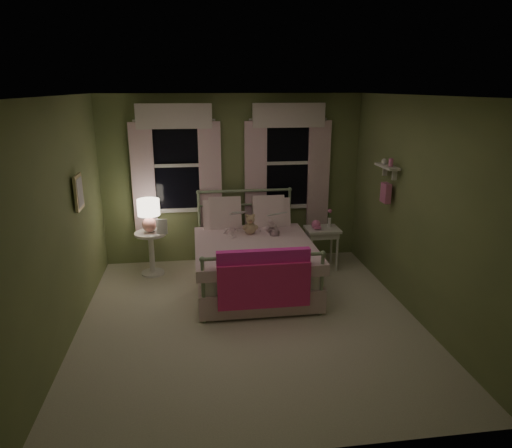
{
  "coord_description": "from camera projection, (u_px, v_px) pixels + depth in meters",
  "views": [
    {
      "loc": [
        -0.59,
        -4.88,
        2.69
      ],
      "look_at": [
        0.17,
        0.67,
        1.0
      ],
      "focal_mm": 32.0,
      "sensor_mm": 36.0,
      "label": 1
    }
  ],
  "objects": [
    {
      "name": "nightstand_right",
      "position": [
        322.0,
        234.0,
        6.89
      ],
      "size": [
        0.5,
        0.4,
        0.64
      ],
      "color": "white",
      "rests_on": "ground"
    },
    {
      "name": "framed_picture",
      "position": [
        79.0,
        192.0,
        5.36
      ],
      "size": [
        0.03,
        0.32,
        0.42
      ],
      "color": "beige",
      "rests_on": "room_shell"
    },
    {
      "name": "teddy_bear",
      "position": [
        250.0,
        226.0,
        6.49
      ],
      "size": [
        0.23,
        0.18,
        0.31
      ],
      "color": "tan",
      "rests_on": "bed"
    },
    {
      "name": "wall_shelf",
      "position": [
        387.0,
        180.0,
        5.95
      ],
      "size": [
        0.15,
        0.5,
        0.6
      ],
      "color": "white",
      "rests_on": "room_shell"
    },
    {
      "name": "window_left",
      "position": [
        176.0,
        161.0,
        6.82
      ],
      "size": [
        1.34,
        0.13,
        1.96
      ],
      "color": "black",
      "rests_on": "room_shell"
    },
    {
      "name": "pink_toy",
      "position": [
        316.0,
        225.0,
        6.82
      ],
      "size": [
        0.14,
        0.19,
        0.14
      ],
      "color": "pink",
      "rests_on": "nightstand_right"
    },
    {
      "name": "bud_vase",
      "position": [
        330.0,
        218.0,
        6.88
      ],
      "size": [
        0.06,
        0.06,
        0.28
      ],
      "color": "white",
      "rests_on": "nightstand_right"
    },
    {
      "name": "book_right",
      "position": [
        271.0,
        218.0,
        6.4
      ],
      "size": [
        0.22,
        0.17,
        0.26
      ],
      "primitive_type": "imported",
      "rotation": [
        1.22,
        0.0,
        0.31
      ],
      "color": "beige",
      "rests_on": "child_right"
    },
    {
      "name": "nightstand_left",
      "position": [
        151.0,
        247.0,
        6.72
      ],
      "size": [
        0.46,
        0.46,
        0.65
      ],
      "color": "white",
      "rests_on": "ground"
    },
    {
      "name": "table_lamp",
      "position": [
        149.0,
        212.0,
        6.57
      ],
      "size": [
        0.32,
        0.32,
        0.48
      ],
      "color": "pink",
      "rests_on": "nightstand_left"
    },
    {
      "name": "book_left",
      "position": [
        231.0,
        217.0,
        6.32
      ],
      "size": [
        0.21,
        0.14,
        0.26
      ],
      "primitive_type": "imported",
      "rotation": [
        1.22,
        0.0,
        0.11
      ],
      "color": "beige",
      "rests_on": "child_left"
    },
    {
      "name": "window_right",
      "position": [
        288.0,
        159.0,
        7.05
      ],
      "size": [
        1.34,
        0.13,
        1.96
      ],
      "color": "black",
      "rests_on": "room_shell"
    },
    {
      "name": "bed",
      "position": [
        253.0,
        259.0,
        6.36
      ],
      "size": [
        1.58,
        2.04,
        1.18
      ],
      "color": "white",
      "rests_on": "ground"
    },
    {
      "name": "book_nightstand",
      "position": [
        157.0,
        233.0,
        6.59
      ],
      "size": [
        0.21,
        0.26,
        0.02
      ],
      "primitive_type": "imported",
      "rotation": [
        0.0,
        0.0,
        -0.23
      ],
      "color": "beige",
      "rests_on": "nightstand_left"
    },
    {
      "name": "child_right",
      "position": [
        268.0,
        214.0,
        6.64
      ],
      "size": [
        0.36,
        0.3,
        0.67
      ],
      "primitive_type": "imported",
      "rotation": [
        0.0,
        0.0,
        3.3
      ],
      "color": "#F7D1DD",
      "rests_on": "bed"
    },
    {
      "name": "room_shell",
      "position": [
        249.0,
        216.0,
        5.1
      ],
      "size": [
        4.2,
        4.2,
        4.2
      ],
      "color": "white",
      "rests_on": "ground"
    },
    {
      "name": "pink_throw",
      "position": [
        264.0,
        273.0,
        5.32
      ],
      "size": [
        1.1,
        0.14,
        0.71
      ],
      "color": "#FF31B4",
      "rests_on": "bed"
    },
    {
      "name": "child_left",
      "position": [
        230.0,
        215.0,
        6.57
      ],
      "size": [
        0.26,
        0.17,
        0.69
      ],
      "primitive_type": "imported",
      "rotation": [
        0.0,
        0.0,
        3.18
      ],
      "color": "#F7D1DD",
      "rests_on": "bed"
    }
  ]
}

